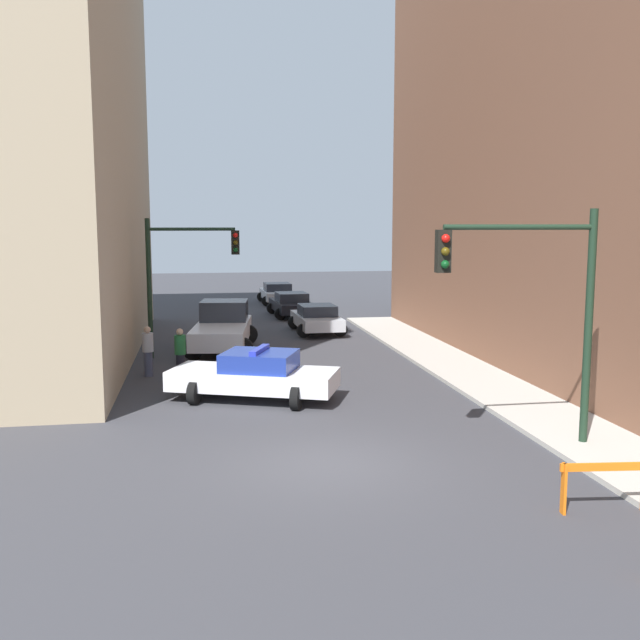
{
  "coord_description": "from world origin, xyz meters",
  "views": [
    {
      "loc": [
        -2.56,
        -14.17,
        4.98
      ],
      "look_at": [
        1.17,
        7.81,
        1.98
      ],
      "focal_mm": 40.0,
      "sensor_mm": 36.0,
      "label": 1
    }
  ],
  "objects_px": {
    "barrier_mid": "(605,479)",
    "parked_car_near": "(317,318)",
    "police_car": "(255,375)",
    "white_truck": "(223,328)",
    "parked_car_far": "(277,293)",
    "traffic_light_far": "(179,267)",
    "pedestrian_crossing": "(180,353)",
    "pedestrian_corner": "(148,350)",
    "traffic_light_near": "(541,292)",
    "parked_car_mid": "(291,304)"
  },
  "relations": [
    {
      "from": "barrier_mid",
      "to": "parked_car_near",
      "type": "bearing_deg",
      "value": 94.14
    },
    {
      "from": "police_car",
      "to": "white_truck",
      "type": "height_order",
      "value": "white_truck"
    },
    {
      "from": "police_car",
      "to": "parked_car_near",
      "type": "bearing_deg",
      "value": 4.23
    },
    {
      "from": "parked_car_near",
      "to": "barrier_mid",
      "type": "relative_size",
      "value": 2.72
    },
    {
      "from": "parked_car_near",
      "to": "parked_car_far",
      "type": "relative_size",
      "value": 1.0
    },
    {
      "from": "traffic_light_far",
      "to": "barrier_mid",
      "type": "bearing_deg",
      "value": -64.85
    },
    {
      "from": "white_truck",
      "to": "barrier_mid",
      "type": "height_order",
      "value": "white_truck"
    },
    {
      "from": "pedestrian_crossing",
      "to": "pedestrian_corner",
      "type": "height_order",
      "value": "same"
    },
    {
      "from": "pedestrian_crossing",
      "to": "barrier_mid",
      "type": "bearing_deg",
      "value": -94.7
    },
    {
      "from": "parked_car_near",
      "to": "white_truck",
      "type": "bearing_deg",
      "value": -140.06
    },
    {
      "from": "traffic_light_far",
      "to": "parked_car_far",
      "type": "height_order",
      "value": "traffic_light_far"
    },
    {
      "from": "parked_car_far",
      "to": "parked_car_near",
      "type": "bearing_deg",
      "value": -89.34
    },
    {
      "from": "parked_car_near",
      "to": "parked_car_far",
      "type": "bearing_deg",
      "value": 90.78
    },
    {
      "from": "traffic_light_far",
      "to": "pedestrian_crossing",
      "type": "height_order",
      "value": "traffic_light_far"
    },
    {
      "from": "police_car",
      "to": "pedestrian_corner",
      "type": "relative_size",
      "value": 3.04
    },
    {
      "from": "police_car",
      "to": "pedestrian_crossing",
      "type": "height_order",
      "value": "pedestrian_crossing"
    },
    {
      "from": "barrier_mid",
      "to": "white_truck",
      "type": "bearing_deg",
      "value": 108.95
    },
    {
      "from": "traffic_light_far",
      "to": "pedestrian_corner",
      "type": "distance_m",
      "value": 4.28
    },
    {
      "from": "police_car",
      "to": "traffic_light_near",
      "type": "bearing_deg",
      "value": -112.25
    },
    {
      "from": "white_truck",
      "to": "barrier_mid",
      "type": "bearing_deg",
      "value": -63.62
    },
    {
      "from": "traffic_light_far",
      "to": "parked_car_far",
      "type": "bearing_deg",
      "value": 72.42
    },
    {
      "from": "white_truck",
      "to": "traffic_light_far",
      "type": "bearing_deg",
      "value": -134.98
    },
    {
      "from": "traffic_light_near",
      "to": "police_car",
      "type": "xyz_separation_m",
      "value": [
        -5.79,
        5.54,
        -2.81
      ]
    },
    {
      "from": "traffic_light_near",
      "to": "traffic_light_far",
      "type": "bearing_deg",
      "value": 122.43
    },
    {
      "from": "parked_car_near",
      "to": "pedestrian_corner",
      "type": "height_order",
      "value": "pedestrian_corner"
    },
    {
      "from": "parked_car_near",
      "to": "pedestrian_crossing",
      "type": "bearing_deg",
      "value": -124.67
    },
    {
      "from": "parked_car_mid",
      "to": "parked_car_near",
      "type": "bearing_deg",
      "value": -89.55
    },
    {
      "from": "traffic_light_near",
      "to": "pedestrian_corner",
      "type": "distance_m",
      "value": 13.25
    },
    {
      "from": "traffic_light_near",
      "to": "pedestrian_corner",
      "type": "height_order",
      "value": "traffic_light_near"
    },
    {
      "from": "traffic_light_far",
      "to": "pedestrian_crossing",
      "type": "bearing_deg",
      "value": -88.83
    },
    {
      "from": "parked_car_near",
      "to": "traffic_light_far",
      "type": "bearing_deg",
      "value": -141.01
    },
    {
      "from": "parked_car_far",
      "to": "barrier_mid",
      "type": "xyz_separation_m",
      "value": [
        2.01,
        -33.74,
        -0.06
      ]
    },
    {
      "from": "white_truck",
      "to": "pedestrian_corner",
      "type": "xyz_separation_m",
      "value": [
        -2.59,
        -4.54,
        -0.04
      ]
    },
    {
      "from": "parked_car_mid",
      "to": "pedestrian_crossing",
      "type": "relative_size",
      "value": 2.65
    },
    {
      "from": "white_truck",
      "to": "pedestrian_crossing",
      "type": "height_order",
      "value": "white_truck"
    },
    {
      "from": "police_car",
      "to": "pedestrian_crossing",
      "type": "bearing_deg",
      "value": 55.86
    },
    {
      "from": "parked_car_mid",
      "to": "parked_car_far",
      "type": "relative_size",
      "value": 1.01
    },
    {
      "from": "traffic_light_near",
      "to": "parked_car_mid",
      "type": "height_order",
      "value": "traffic_light_near"
    },
    {
      "from": "parked_car_near",
      "to": "pedestrian_corner",
      "type": "xyz_separation_m",
      "value": [
        -7.02,
        -8.44,
        0.19
      ]
    },
    {
      "from": "parked_car_far",
      "to": "barrier_mid",
      "type": "height_order",
      "value": "parked_car_far"
    },
    {
      "from": "parked_car_mid",
      "to": "pedestrian_corner",
      "type": "bearing_deg",
      "value": -117.82
    },
    {
      "from": "traffic_light_far",
      "to": "parked_car_near",
      "type": "xyz_separation_m",
      "value": [
        6.04,
        5.14,
        -2.72
      ]
    },
    {
      "from": "police_car",
      "to": "barrier_mid",
      "type": "xyz_separation_m",
      "value": [
        5.34,
        -9.05,
        -0.11
      ]
    },
    {
      "from": "white_truck",
      "to": "parked_car_mid",
      "type": "relative_size",
      "value": 1.28
    },
    {
      "from": "barrier_mid",
      "to": "pedestrian_corner",
      "type": "bearing_deg",
      "value": 123.67
    },
    {
      "from": "police_car",
      "to": "pedestrian_corner",
      "type": "height_order",
      "value": "pedestrian_corner"
    },
    {
      "from": "traffic_light_near",
      "to": "pedestrian_crossing",
      "type": "relative_size",
      "value": 3.13
    },
    {
      "from": "traffic_light_far",
      "to": "pedestrian_corner",
      "type": "xyz_separation_m",
      "value": [
        -0.98,
        -3.3,
        -2.54
      ]
    },
    {
      "from": "traffic_light_near",
      "to": "parked_car_near",
      "type": "height_order",
      "value": "traffic_light_near"
    },
    {
      "from": "parked_car_far",
      "to": "police_car",
      "type": "bearing_deg",
      "value": -99.18
    }
  ]
}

